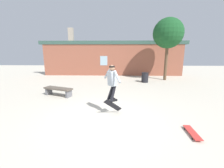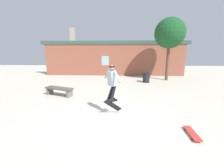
{
  "view_description": "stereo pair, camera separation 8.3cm",
  "coord_description": "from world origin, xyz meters",
  "px_view_note": "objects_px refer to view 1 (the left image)",
  "views": [
    {
      "loc": [
        0.38,
        -5.06,
        2.41
      ],
      "look_at": [
        0.22,
        0.37,
        1.2
      ],
      "focal_mm": 24.0,
      "sensor_mm": 36.0,
      "label": 1
    },
    {
      "loc": [
        0.47,
        -5.05,
        2.41
      ],
      "look_at": [
        0.22,
        0.37,
        1.2
      ],
      "focal_mm": 24.0,
      "sensor_mm": 36.0,
      "label": 2
    }
  ],
  "objects_px": {
    "park_bench": "(58,90)",
    "skateboard_flipping": "(113,105)",
    "skater": "(112,80)",
    "skateboard_resting": "(192,132)",
    "tree_right": "(168,34)",
    "trash_bin": "(145,77)"
  },
  "relations": [
    {
      "from": "park_bench",
      "to": "skateboard_flipping",
      "type": "xyz_separation_m",
      "value": [
        3.04,
        -2.4,
        0.05
      ]
    },
    {
      "from": "skater",
      "to": "skateboard_resting",
      "type": "distance_m",
      "value": 3.06
    },
    {
      "from": "park_bench",
      "to": "skateboard_resting",
      "type": "height_order",
      "value": "park_bench"
    },
    {
      "from": "tree_right",
      "to": "skater",
      "type": "relative_size",
      "value": 3.64
    },
    {
      "from": "park_bench",
      "to": "skateboard_flipping",
      "type": "distance_m",
      "value": 3.87
    },
    {
      "from": "trash_bin",
      "to": "skater",
      "type": "height_order",
      "value": "skater"
    },
    {
      "from": "skateboard_flipping",
      "to": "skateboard_resting",
      "type": "distance_m",
      "value": 2.74
    },
    {
      "from": "trash_bin",
      "to": "skateboard_flipping",
      "type": "distance_m",
      "value": 6.58
    },
    {
      "from": "skater",
      "to": "skateboard_flipping",
      "type": "xyz_separation_m",
      "value": [
        0.03,
        -0.04,
        -0.98
      ]
    },
    {
      "from": "tree_right",
      "to": "trash_bin",
      "type": "distance_m",
      "value": 3.97
    },
    {
      "from": "skateboard_flipping",
      "to": "skateboard_resting",
      "type": "bearing_deg",
      "value": -65.54
    },
    {
      "from": "trash_bin",
      "to": "skateboard_resting",
      "type": "height_order",
      "value": "trash_bin"
    },
    {
      "from": "tree_right",
      "to": "trash_bin",
      "type": "relative_size",
      "value": 6.58
    },
    {
      "from": "tree_right",
      "to": "skateboard_flipping",
      "type": "distance_m",
      "value": 8.99
    },
    {
      "from": "park_bench",
      "to": "skater",
      "type": "bearing_deg",
      "value": -16.86
    },
    {
      "from": "tree_right",
      "to": "park_bench",
      "type": "relative_size",
      "value": 2.93
    },
    {
      "from": "trash_bin",
      "to": "skateboard_flipping",
      "type": "xyz_separation_m",
      "value": [
        -2.34,
        -6.15,
        -0.02
      ]
    },
    {
      "from": "park_bench",
      "to": "skater",
      "type": "xyz_separation_m",
      "value": [
        3.01,
        -2.35,
        1.03
      ]
    },
    {
      "from": "tree_right",
      "to": "park_bench",
      "type": "bearing_deg",
      "value": -146.51
    },
    {
      "from": "skateboard_resting",
      "to": "tree_right",
      "type": "bearing_deg",
      "value": 169.69
    },
    {
      "from": "park_bench",
      "to": "trash_bin",
      "type": "distance_m",
      "value": 6.56
    },
    {
      "from": "tree_right",
      "to": "skater",
      "type": "height_order",
      "value": "tree_right"
    }
  ]
}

